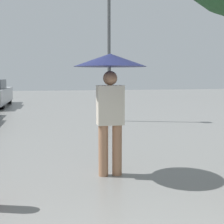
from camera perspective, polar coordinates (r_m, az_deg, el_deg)
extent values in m
cylinder|color=#9E7051|center=(4.56, -1.60, -7.04)|extent=(0.14, 0.14, 0.75)
cylinder|color=#9E7051|center=(4.60, 0.93, -6.92)|extent=(0.14, 0.14, 0.75)
cube|color=beige|center=(4.47, -0.34, 1.27)|extent=(0.38, 0.22, 0.57)
sphere|color=#9E7051|center=(4.45, -0.34, 6.22)|extent=(0.20, 0.20, 0.20)
cylinder|color=#515456|center=(4.45, -0.34, 4.42)|extent=(0.02, 0.02, 0.60)
cone|color=#191E4C|center=(4.45, -0.34, 9.47)|extent=(1.04, 1.04, 0.18)
cylinder|color=black|center=(17.15, -18.26, 2.47)|extent=(0.18, 0.58, 0.58)
cylinder|color=black|center=(14.38, -19.53, 1.67)|extent=(0.18, 0.58, 0.58)
cylinder|color=#515456|center=(9.99, -0.57, 10.56)|extent=(0.11, 0.11, 4.26)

